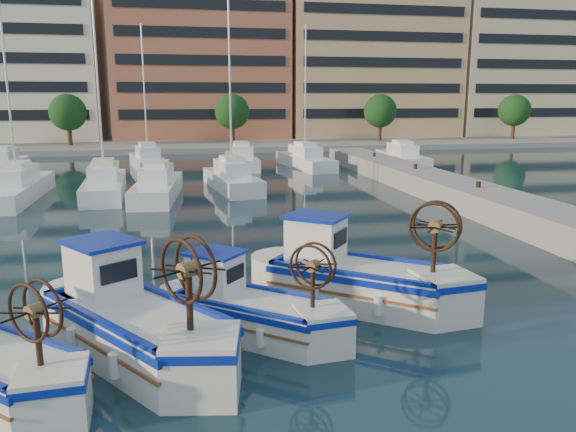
# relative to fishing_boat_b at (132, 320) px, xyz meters

# --- Properties ---
(ground) EXTENTS (300.00, 300.00, 0.00)m
(ground) POSITION_rel_fishing_boat_b_xyz_m (3.35, 0.12, -0.88)
(ground) COLOR #1B3C48
(ground) RESTS_ON ground
(quay) EXTENTS (3.00, 60.00, 1.20)m
(quay) POSITION_rel_fishing_boat_b_xyz_m (16.35, 8.12, -0.28)
(quay) COLOR gray
(quay) RESTS_ON ground
(waterfront) EXTENTS (180.00, 40.00, 25.60)m
(waterfront) POSITION_rel_fishing_boat_b_xyz_m (12.58, 65.16, 10.22)
(waterfront) COLOR gray
(waterfront) RESTS_ON ground
(yacht_marina) EXTENTS (39.01, 23.34, 11.50)m
(yacht_marina) POSITION_rel_fishing_boat_b_xyz_m (-0.04, 28.19, -0.35)
(yacht_marina) COLOR white
(yacht_marina) RESTS_ON ground
(fishing_boat_b) EXTENTS (4.51, 5.15, 3.18)m
(fishing_boat_b) POSITION_rel_fishing_boat_b_xyz_m (0.00, 0.00, 0.00)
(fishing_boat_b) COLOR silver
(fishing_boat_b) RESTS_ON ground
(fishing_boat_c) EXTENTS (4.07, 3.75, 2.55)m
(fishing_boat_c) POSITION_rel_fishing_boat_b_xyz_m (2.69, 0.69, -0.17)
(fishing_boat_c) COLOR silver
(fishing_boat_c) RESTS_ON ground
(fishing_boat_d) EXTENTS (5.08, 4.60, 3.16)m
(fishing_boat_d) POSITION_rel_fishing_boat_b_xyz_m (5.86, 2.15, -0.00)
(fishing_boat_d) COLOR silver
(fishing_boat_d) RESTS_ON ground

